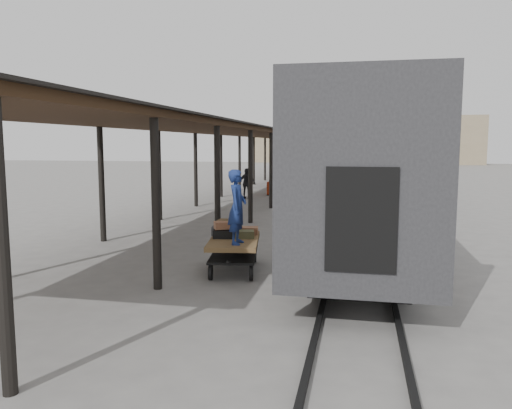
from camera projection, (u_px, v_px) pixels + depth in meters
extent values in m
plane|color=slate|center=(236.00, 270.00, 13.20)|extent=(160.00, 160.00, 0.00)
cube|color=silver|center=(361.00, 162.00, 20.02)|extent=(3.00, 24.00, 2.90)
cube|color=#28282B|center=(362.00, 187.00, 8.45)|extent=(3.04, 0.22, 3.50)
cube|color=black|center=(323.00, 140.00, 20.22)|extent=(0.04, 22.08, 0.65)
cube|color=black|center=(360.00, 204.00, 20.22)|extent=(2.55, 23.04, 0.50)
cube|color=silver|center=(360.00, 152.00, 45.29)|extent=(3.00, 24.00, 2.90)
cube|color=#28282B|center=(361.00, 155.00, 33.73)|extent=(3.04, 0.22, 3.50)
cube|color=black|center=(344.00, 142.00, 45.49)|extent=(0.04, 22.08, 0.65)
cube|color=black|center=(360.00, 171.00, 45.50)|extent=(2.55, 23.04, 0.50)
cube|color=silver|center=(360.00, 149.00, 70.57)|extent=(3.00, 24.00, 2.90)
cube|color=#28282B|center=(360.00, 150.00, 59.00)|extent=(3.04, 0.22, 3.50)
cube|color=black|center=(350.00, 143.00, 70.76)|extent=(0.04, 22.08, 0.65)
cube|color=black|center=(360.00, 161.00, 70.77)|extent=(2.55, 23.04, 0.50)
cube|color=black|center=(308.00, 193.00, 12.06)|extent=(0.50, 1.70, 2.00)
imported|color=white|center=(308.00, 199.00, 12.08)|extent=(0.72, 0.89, 1.72)
cube|color=#9A6142|center=(291.00, 224.00, 12.09)|extent=(0.57, 0.25, 0.42)
cube|color=#422B19|center=(270.00, 135.00, 36.74)|extent=(4.60, 64.00, 0.18)
cube|color=black|center=(270.00, 133.00, 36.72)|extent=(4.90, 64.30, 0.06)
cylinder|color=black|center=(243.00, 162.00, 37.39)|extent=(0.20, 0.20, 4.00)
cylinder|color=black|center=(295.00, 154.00, 67.52)|extent=(0.20, 0.20, 4.00)
cylinder|color=black|center=(1.00, 247.00, 6.43)|extent=(0.20, 0.20, 4.00)
cylinder|color=black|center=(297.00, 162.00, 36.56)|extent=(0.20, 0.20, 4.00)
cylinder|color=black|center=(326.00, 154.00, 66.70)|extent=(0.20, 0.20, 4.00)
cube|color=black|center=(352.00, 180.00, 45.74)|extent=(0.10, 150.00, 0.12)
cube|color=black|center=(368.00, 180.00, 45.45)|extent=(0.10, 150.00, 0.12)
cube|color=tan|center=(425.00, 140.00, 85.71)|extent=(18.00, 10.00, 8.00)
cube|color=tan|center=(289.00, 146.00, 94.57)|extent=(12.00, 8.00, 6.00)
cube|color=brown|center=(234.00, 241.00, 13.10)|extent=(1.62, 2.57, 0.12)
cube|color=black|center=(234.00, 254.00, 13.14)|extent=(1.50, 2.45, 0.06)
cylinder|color=black|center=(211.00, 272.00, 12.25)|extent=(0.14, 0.41, 0.40)
cylinder|color=black|center=(251.00, 273.00, 12.20)|extent=(0.14, 0.41, 0.40)
cylinder|color=black|center=(220.00, 255.00, 14.13)|extent=(0.14, 0.41, 0.40)
cylinder|color=black|center=(255.00, 255.00, 14.09)|extent=(0.14, 0.41, 0.40)
cube|color=#3C3C3E|center=(226.00, 230.00, 13.64)|extent=(0.77, 0.58, 0.24)
cube|color=#9A6142|center=(248.00, 231.00, 13.72)|extent=(0.60, 0.46, 0.20)
cube|color=black|center=(224.00, 234.00, 13.18)|extent=(0.60, 0.46, 0.22)
cube|color=#4D4D2E|center=(244.00, 234.00, 13.19)|extent=(0.61, 0.51, 0.19)
cube|color=brown|center=(229.00, 224.00, 13.51)|extent=(0.59, 0.43, 0.21)
cube|color=#9A6142|center=(224.00, 225.00, 13.18)|extent=(0.58, 0.51, 0.19)
cube|color=maroon|center=(275.00, 188.00, 32.83)|extent=(0.85, 1.37, 0.80)
cube|color=maroon|center=(276.00, 179.00, 33.11)|extent=(0.78, 0.56, 0.31)
cylinder|color=black|center=(268.00, 193.00, 32.48)|extent=(0.12, 0.32, 0.32)
cylinder|color=black|center=(279.00, 193.00, 32.31)|extent=(0.12, 0.32, 0.32)
cylinder|color=black|center=(271.00, 192.00, 33.43)|extent=(0.12, 0.32, 0.32)
cylinder|color=black|center=(282.00, 192.00, 33.26)|extent=(0.12, 0.32, 0.32)
imported|color=navy|center=(237.00, 207.00, 12.29)|extent=(0.45, 0.68, 1.85)
imported|color=black|center=(247.00, 184.00, 30.55)|extent=(1.11, 0.48, 1.87)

